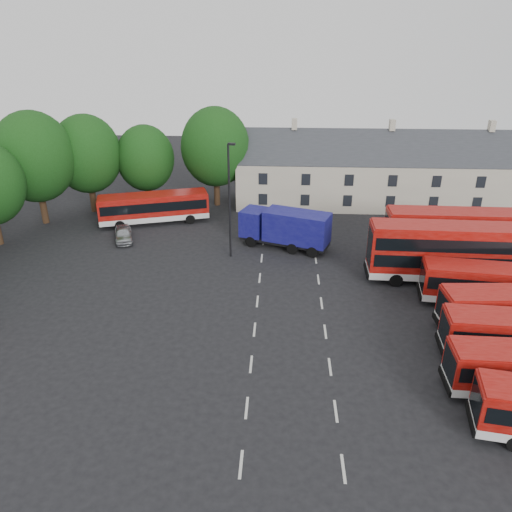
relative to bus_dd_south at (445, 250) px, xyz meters
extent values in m
plane|color=black|center=(-15.25, -10.27, -2.87)|extent=(140.00, 140.00, 0.00)
cube|color=beige|center=(-15.25, -20.27, -2.87)|extent=(0.15, 1.80, 0.01)
cube|color=beige|center=(-15.25, -16.27, -2.87)|extent=(0.15, 1.80, 0.01)
cube|color=beige|center=(-15.25, -12.27, -2.87)|extent=(0.15, 1.80, 0.01)
cube|color=beige|center=(-15.25, -8.27, -2.87)|extent=(0.15, 1.80, 0.01)
cube|color=beige|center=(-15.25, -4.27, -2.87)|extent=(0.15, 1.80, 0.01)
cube|color=beige|center=(-15.25, -0.27, -2.87)|extent=(0.15, 1.80, 0.01)
cube|color=beige|center=(-15.25, 3.73, -2.87)|extent=(0.15, 1.80, 0.01)
cube|color=beige|center=(-15.25, 7.73, -2.87)|extent=(0.15, 1.80, 0.01)
cube|color=beige|center=(-10.25, -20.27, -2.87)|extent=(0.15, 1.80, 0.01)
cube|color=beige|center=(-10.25, -16.27, -2.87)|extent=(0.15, 1.80, 0.01)
cube|color=beige|center=(-10.25, -12.27, -2.87)|extent=(0.15, 1.80, 0.01)
cube|color=beige|center=(-10.25, -8.27, -2.87)|extent=(0.15, 1.80, 0.01)
cube|color=beige|center=(-10.25, -4.27, -2.87)|extent=(0.15, 1.80, 0.01)
cube|color=beige|center=(-10.25, -0.27, -2.87)|extent=(0.15, 1.80, 0.01)
cube|color=beige|center=(-10.25, 3.73, -2.87)|extent=(0.15, 1.80, 0.01)
cube|color=beige|center=(-10.25, 7.73, -2.87)|extent=(0.15, 1.80, 0.01)
cylinder|color=black|center=(-39.25, 11.73, -0.68)|extent=(0.70, 0.70, 4.38)
ellipsoid|color=#153C10|center=(-39.25, 11.73, 4.39)|extent=(8.25, 8.25, 9.49)
cylinder|color=black|center=(-35.25, 15.73, -0.86)|extent=(0.70, 0.70, 4.02)
ellipsoid|color=#153C10|center=(-35.25, 15.73, 3.81)|extent=(7.59, 7.59, 8.73)
cylinder|color=black|center=(-29.25, 17.73, -1.12)|extent=(0.70, 0.70, 3.50)
ellipsoid|color=#153C10|center=(-29.25, 17.73, 2.94)|extent=(6.60, 6.60, 7.59)
cylinder|color=black|center=(-21.25, 18.73, -0.77)|extent=(0.70, 0.70, 4.20)
ellipsoid|color=#153C10|center=(-21.25, 18.73, 4.10)|extent=(7.92, 7.92, 9.11)
cube|color=beige|center=(-1.25, 19.73, -0.12)|extent=(35.00, 7.00, 5.50)
cube|color=#2D3035|center=(-1.25, 19.73, 2.63)|extent=(35.70, 7.13, 7.13)
cube|color=beige|center=(-12.25, 19.73, 6.59)|extent=(0.60, 0.90, 1.20)
cube|color=beige|center=(-1.25, 19.73, 6.59)|extent=(0.60, 0.90, 1.20)
cube|color=beige|center=(9.75, 19.73, 6.59)|extent=(0.60, 0.90, 1.20)
cylinder|color=black|center=(-1.74, -15.33, -2.37)|extent=(1.01, 0.31, 1.00)
cylinder|color=black|center=(-1.01, -11.78, -2.36)|extent=(1.04, 0.36, 1.02)
cylinder|color=black|center=(-0.15, -9.01, -2.35)|extent=(1.06, 0.35, 1.05)
cube|color=silver|center=(3.13, -3.95, -2.07)|extent=(11.66, 4.04, 0.57)
cube|color=#961009|center=(3.13, -3.95, -0.77)|extent=(11.66, 4.04, 2.02)
cube|color=black|center=(3.13, -3.95, -0.72)|extent=(11.21, 4.04, 0.99)
cube|color=#961009|center=(3.13, -3.95, 0.29)|extent=(11.42, 3.90, 0.12)
cylinder|color=black|center=(-0.64, -4.65, -2.35)|extent=(1.07, 0.42, 1.04)
cube|color=silver|center=(0.00, 0.00, -2.01)|extent=(12.38, 3.16, 0.61)
cube|color=#961009|center=(0.00, 0.00, 0.17)|extent=(12.38, 3.16, 3.75)
cube|color=black|center=(0.00, 0.00, -0.55)|extent=(11.89, 3.21, 1.06)
cube|color=#961009|center=(0.00, 0.00, 2.10)|extent=(12.13, 3.04, 0.13)
cylinder|color=black|center=(-3.97, -1.15, -2.31)|extent=(1.13, 0.35, 1.12)
cylinder|color=black|center=(3.97, 1.15, -2.31)|extent=(1.13, 0.35, 1.12)
cube|color=black|center=(0.00, 0.00, 0.90)|extent=(11.89, 3.21, 1.06)
cube|color=silver|center=(1.94, 3.75, -2.02)|extent=(12.13, 2.96, 0.60)
cube|color=#961009|center=(1.94, 3.75, 0.12)|extent=(12.13, 2.96, 3.68)
cube|color=black|center=(1.94, 3.75, -0.59)|extent=(11.65, 3.02, 1.04)
cube|color=#961009|center=(1.94, 3.75, 2.02)|extent=(11.88, 2.85, 0.13)
cylinder|color=black|center=(-1.95, 2.57, -2.32)|extent=(1.10, 0.33, 1.10)
cylinder|color=black|center=(5.83, 4.92, -2.32)|extent=(1.10, 0.33, 1.10)
cube|color=black|center=(1.94, 3.75, 0.84)|extent=(11.65, 3.02, 1.04)
cube|color=silver|center=(-27.28, 12.26, -2.06)|extent=(11.84, 5.91, 0.58)
cube|color=#961009|center=(-27.28, 12.26, -0.74)|extent=(11.84, 5.91, 2.05)
cube|color=black|center=(-27.28, 12.26, -0.69)|extent=(11.42, 5.83, 1.00)
cube|color=#961009|center=(-27.28, 12.26, 0.34)|extent=(11.59, 5.74, 0.13)
cylinder|color=black|center=(-30.47, 10.04, -2.35)|extent=(1.09, 0.59, 1.05)
cylinder|color=black|center=(-24.08, 14.48, -2.35)|extent=(1.09, 0.59, 1.05)
cube|color=black|center=(-13.18, 6.42, -2.18)|extent=(8.81, 5.12, 0.32)
cube|color=navy|center=(-16.18, 7.54, -0.73)|extent=(2.94, 3.25, 2.57)
cube|color=black|center=(-17.13, 7.90, -0.35)|extent=(0.89, 2.17, 1.28)
cube|color=navy|center=(-12.02, 5.99, -0.57)|extent=(6.64, 4.64, 2.89)
cylinder|color=black|center=(-16.40, 6.34, -2.34)|extent=(1.11, 0.65, 1.07)
cylinder|color=black|center=(-9.71, 6.42, -2.34)|extent=(1.11, 0.65, 1.07)
imported|color=#A6A9AD|center=(-29.25, 7.23, -2.17)|extent=(2.89, 4.45, 1.41)
cylinder|color=black|center=(-18.16, 4.01, 2.38)|extent=(0.19, 0.19, 10.51)
cube|color=black|center=(-17.85, 3.95, 7.64)|extent=(0.67, 0.39, 0.19)
camera|label=1|loc=(-13.56, -38.15, 16.70)|focal=35.00mm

